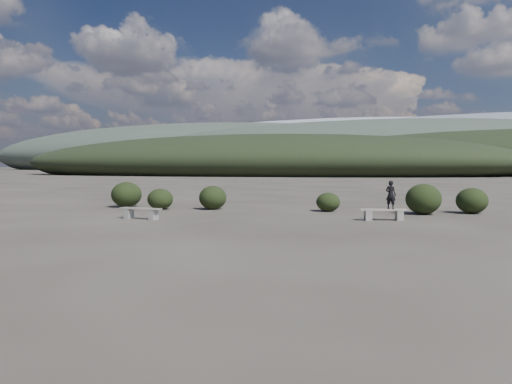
% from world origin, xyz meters
% --- Properties ---
extents(ground, '(1200.00, 1200.00, 0.00)m').
position_xyz_m(ground, '(0.00, 0.00, 0.00)').
color(ground, '#332E27').
rests_on(ground, ground).
extents(bench_left, '(1.73, 0.58, 0.42)m').
position_xyz_m(bench_left, '(-4.03, 3.82, 0.26)').
color(bench_left, slate).
rests_on(bench_left, ground).
extents(bench_right, '(1.73, 0.78, 0.42)m').
position_xyz_m(bench_right, '(4.72, 5.83, 0.26)').
color(bench_right, slate).
rests_on(bench_right, ground).
extents(seated_person, '(0.44, 0.36, 1.04)m').
position_xyz_m(seated_person, '(4.96, 5.89, 0.94)').
color(seated_person, black).
rests_on(seated_person, bench_right).
extents(shrub_a, '(1.16, 1.16, 0.95)m').
position_xyz_m(shrub_a, '(-5.24, 7.77, 0.48)').
color(shrub_a, black).
rests_on(shrub_a, ground).
extents(shrub_b, '(1.26, 1.26, 1.08)m').
position_xyz_m(shrub_b, '(-2.95, 8.49, 0.54)').
color(shrub_b, black).
rests_on(shrub_b, ground).
extents(shrub_c, '(1.04, 1.04, 0.83)m').
position_xyz_m(shrub_c, '(2.27, 8.90, 0.42)').
color(shrub_c, black).
rests_on(shrub_c, ground).
extents(shrub_d, '(1.44, 1.44, 1.26)m').
position_xyz_m(shrub_d, '(6.22, 8.70, 0.63)').
color(shrub_d, black).
rests_on(shrub_d, ground).
extents(shrub_e, '(1.29, 1.29, 1.08)m').
position_xyz_m(shrub_e, '(8.19, 9.64, 0.54)').
color(shrub_e, black).
rests_on(shrub_e, ground).
extents(shrub_f, '(1.44, 1.44, 1.22)m').
position_xyz_m(shrub_f, '(-7.39, 8.48, 0.61)').
color(shrub_f, black).
rests_on(shrub_f, ground).
extents(mountain_ridges, '(500.00, 400.00, 56.00)m').
position_xyz_m(mountain_ridges, '(-7.48, 339.06, 10.84)').
color(mountain_ridges, black).
rests_on(mountain_ridges, ground).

